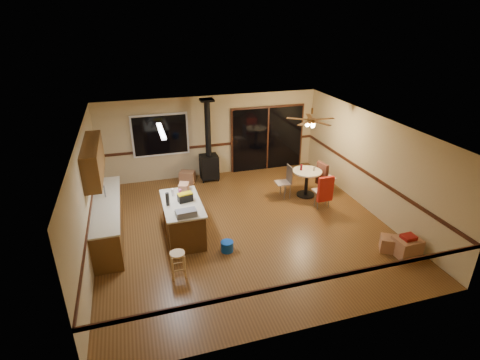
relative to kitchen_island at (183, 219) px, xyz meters
name	(u,v)px	position (x,y,z in m)	size (l,w,h in m)	color
floor	(243,226)	(1.50, 0.00, -0.45)	(7.00, 7.00, 0.00)	brown
ceiling	(244,126)	(1.50, 0.00, 2.15)	(7.00, 7.00, 0.00)	silver
wall_back	(211,136)	(1.50, 3.50, 0.85)	(7.00, 7.00, 0.00)	tan
wall_front	(310,267)	(1.50, -3.50, 0.85)	(7.00, 7.00, 0.00)	tan
wall_left	(87,198)	(-2.00, 0.00, 0.85)	(7.00, 7.00, 0.00)	tan
wall_right	(371,164)	(5.00, 0.00, 0.85)	(7.00, 7.00, 0.00)	tan
chair_rail	(244,191)	(1.50, 0.00, 0.55)	(7.00, 7.00, 0.08)	#36190D
window	(160,135)	(-0.10, 3.45, 1.05)	(1.72, 0.10, 1.32)	black
sliding_door	(267,139)	(3.40, 3.45, 0.60)	(2.52, 0.10, 2.10)	black
lower_cabinets	(108,220)	(-1.70, 0.50, -0.02)	(0.60, 3.00, 0.86)	brown
countertop	(105,203)	(-1.70, 0.50, 0.43)	(0.64, 3.04, 0.04)	beige
upper_cabinets	(93,160)	(-1.83, 0.70, 1.45)	(0.35, 2.00, 0.80)	brown
kitchen_island	(183,219)	(0.00, 0.00, 0.00)	(0.88, 1.68, 0.90)	#4B2D12
wood_stove	(209,158)	(1.30, 3.05, 0.28)	(0.55, 0.50, 2.52)	black
ceiling_fan	(311,122)	(3.77, 1.15, 1.76)	(0.24, 0.24, 0.55)	brown
fluorescent_strip	(161,131)	(-0.30, 0.30, 2.11)	(0.10, 1.20, 0.04)	white
toolbox_grey	(186,213)	(0.00, -0.65, 0.52)	(0.44, 0.25, 0.14)	slate
toolbox_black	(185,198)	(0.09, 0.04, 0.54)	(0.34, 0.18, 0.19)	black
toolbox_yellow_lid	(185,194)	(0.09, 0.04, 0.65)	(0.34, 0.18, 0.03)	gold
box_on_island	(184,187)	(0.14, 0.58, 0.55)	(0.23, 0.31, 0.21)	#A16B47
bottle_dark	(168,199)	(-0.32, -0.03, 0.60)	(0.09, 0.09, 0.30)	black
bottle_pink	(180,194)	(0.00, 0.26, 0.55)	(0.07, 0.07, 0.21)	#D84C8C
bottle_white	(173,192)	(-0.15, 0.41, 0.54)	(0.06, 0.06, 0.18)	white
bar_stool	(178,264)	(-0.33, -1.47, -0.17)	(0.31, 0.31, 0.56)	tan
blue_bucket	(227,246)	(0.84, -0.91, -0.33)	(0.29, 0.29, 0.24)	#0B41A7
dining_table	(307,179)	(3.77, 1.15, 0.08)	(0.84, 0.84, 0.78)	black
glass_red	(301,167)	(3.62, 1.25, 0.42)	(0.07, 0.07, 0.18)	#590C14
glass_cream	(314,169)	(3.95, 1.10, 0.39)	(0.05, 0.05, 0.13)	beige
chair_left	(286,178)	(3.17, 1.24, 0.14)	(0.42, 0.42, 0.51)	tan
chair_near	(325,189)	(3.87, 0.27, 0.14)	(0.44, 0.47, 0.70)	tan
chair_right	(323,174)	(4.29, 1.17, 0.14)	(0.52, 0.49, 0.70)	tan
box_under_window	(187,177)	(0.59, 3.05, -0.27)	(0.46, 0.36, 0.36)	#A16B47
box_corner_a	(407,247)	(4.60, -2.18, -0.25)	(0.55, 0.46, 0.42)	#A16B47
box_corner_b	(390,244)	(4.35, -1.94, -0.28)	(0.42, 0.36, 0.34)	#A16B47
box_small_red	(409,237)	(4.60, -2.18, 0.00)	(0.29, 0.24, 0.08)	maroon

